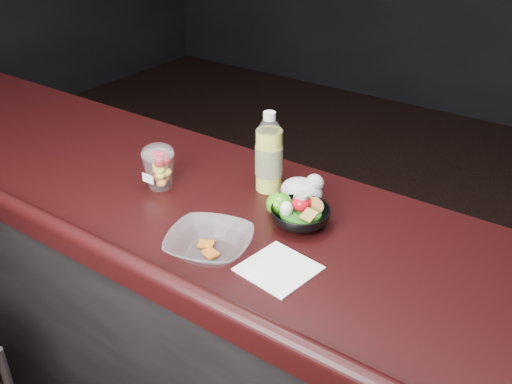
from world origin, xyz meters
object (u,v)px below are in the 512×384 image
takeout_bowl (209,244)px  snack_bowl (300,215)px  fruit_cup (159,166)px  lemonade_bottle (269,158)px  green_apple (279,204)px

takeout_bowl → snack_bowl: bearing=64.2°
fruit_cup → takeout_bowl: 0.38m
lemonade_bottle → snack_bowl: bearing=-32.7°
green_apple → fruit_cup: bearing=-169.0°
green_apple → takeout_bowl: green_apple is taller
lemonade_bottle → green_apple: 0.16m
snack_bowl → takeout_bowl: snack_bowl is taller
lemonade_bottle → takeout_bowl: (0.06, -0.35, -0.08)m
lemonade_bottle → takeout_bowl: bearing=-79.8°
lemonade_bottle → green_apple: bearing=-44.6°
takeout_bowl → fruit_cup: bearing=152.3°
fruit_cup → snack_bowl: (0.45, 0.06, -0.04)m
lemonade_bottle → fruit_cup: size_ratio=1.76×
lemonade_bottle → fruit_cup: lemonade_bottle is taller
snack_bowl → lemonade_bottle: bearing=147.3°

